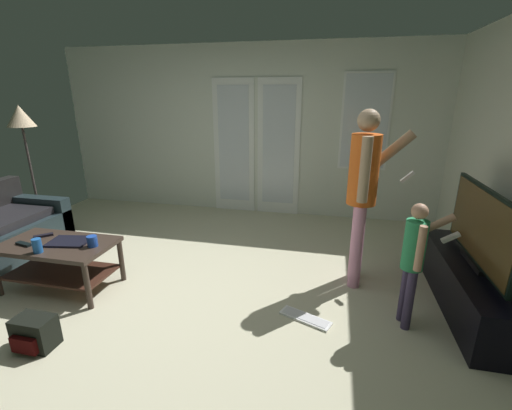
{
  "coord_description": "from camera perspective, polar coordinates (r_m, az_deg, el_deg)",
  "views": [
    {
      "loc": [
        1.35,
        -2.48,
        1.81
      ],
      "look_at": [
        0.72,
        0.29,
        0.88
      ],
      "focal_mm": 24.21,
      "sensor_mm": 36.0,
      "label": 1
    }
  ],
  "objects": [
    {
      "name": "tv_stand",
      "position": [
        3.6,
        31.74,
        -11.31
      ],
      "size": [
        0.44,
        1.59,
        0.42
      ],
      "color": "black",
      "rests_on": "ground_plane"
    },
    {
      "name": "coffee_table",
      "position": [
        3.8,
        -29.79,
        -7.21
      ],
      "size": [
        1.04,
        0.57,
        0.47
      ],
      "color": "#352921",
      "rests_on": "ground_plane"
    },
    {
      "name": "person_adult",
      "position": [
        3.33,
        17.39,
        3.25
      ],
      "size": [
        0.61,
        0.46,
        1.68
      ],
      "color": "pink",
      "rests_on": "ground_plane"
    },
    {
      "name": "loose_keyboard",
      "position": [
        3.07,
        8.15,
        -17.99
      ],
      "size": [
        0.46,
        0.29,
        0.02
      ],
      "color": "white",
      "rests_on": "ground_plane"
    },
    {
      "name": "flat_screen_tv",
      "position": [
        3.39,
        33.2,
        -3.11
      ],
      "size": [
        0.08,
        1.25,
        0.66
      ],
      "color": "black",
      "rests_on": "tv_stand"
    },
    {
      "name": "cup_near_edge",
      "position": [
        3.6,
        -32.44,
        -5.7
      ],
      "size": [
        0.08,
        0.08,
        0.13
      ],
      "primitive_type": "cylinder",
      "color": "#1D539E",
      "rests_on": "coffee_table"
    },
    {
      "name": "tv_remote_black",
      "position": [
        3.98,
        -31.7,
        -4.33
      ],
      "size": [
        0.16,
        0.16,
        0.02
      ],
      "primitive_type": "cube",
      "rotation": [
        0.0,
        0.0,
        0.78
      ],
      "color": "black",
      "rests_on": "coffee_table"
    },
    {
      "name": "ground_plane",
      "position": [
        3.36,
        -13.74,
        -15.37
      ],
      "size": [
        5.85,
        5.47,
        0.02
      ],
      "primitive_type": "cube",
      "color": "beige"
    },
    {
      "name": "dvd_remote_slim",
      "position": [
        3.86,
        -33.99,
        -5.37
      ],
      "size": [
        0.18,
        0.08,
        0.02
      ],
      "primitive_type": "cube",
      "rotation": [
        0.0,
        0.0,
        -0.19
      ],
      "color": "black",
      "rests_on": "coffee_table"
    },
    {
      "name": "cup_by_laptop",
      "position": [
        3.5,
        -25.43,
        -5.43
      ],
      "size": [
        0.09,
        0.09,
        0.1
      ],
      "primitive_type": "cylinder",
      "color": "#1C42A3",
      "rests_on": "coffee_table"
    },
    {
      "name": "person_child",
      "position": [
        2.94,
        24.73,
        -7.48
      ],
      "size": [
        0.44,
        0.32,
        1.04
      ],
      "color": "#3C3150",
      "rests_on": "ground_plane"
    },
    {
      "name": "wall_back_with_doors",
      "position": [
        5.37,
        -1.29,
        11.88
      ],
      "size": [
        5.85,
        0.09,
        2.53
      ],
      "color": "silver",
      "rests_on": "ground_plane"
    },
    {
      "name": "floor_lamp",
      "position": [
        5.46,
        -34.26,
        11.09
      ],
      "size": [
        0.34,
        0.34,
        1.67
      ],
      "color": "#32241E",
      "rests_on": "ground_plane"
    },
    {
      "name": "laptop_closed",
      "position": [
        3.71,
        -28.44,
        -5.31
      ],
      "size": [
        0.4,
        0.31,
        0.02
      ],
      "primitive_type": "cube",
      "rotation": [
        0.0,
        0.0,
        0.17
      ],
      "color": "black",
      "rests_on": "coffee_table"
    },
    {
      "name": "backpack",
      "position": [
        3.17,
        -32.74,
        -17.38
      ],
      "size": [
        0.29,
        0.22,
        0.25
      ],
      "color": "black",
      "rests_on": "ground_plane"
    }
  ]
}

